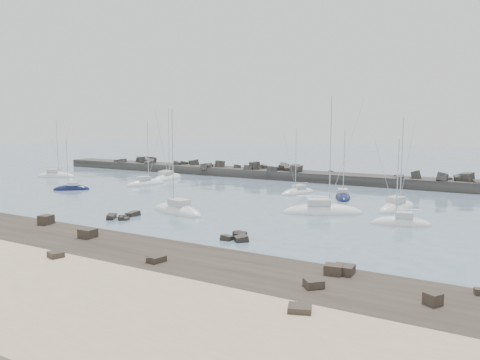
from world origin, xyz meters
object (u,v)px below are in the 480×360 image
at_px(sailboat_1, 167,179).
at_px(sailboat_5, 298,193).
at_px(sailboat_2, 71,189).
at_px(sailboat_6, 322,212).
at_px(sailboat_4, 177,212).
at_px(sailboat_7, 343,197).
at_px(sailboat_9, 397,209).
at_px(sailboat_0, 56,176).
at_px(sailboat_3, 146,184).
at_px(sailboat_8, 401,224).

xyz_separation_m(sailboat_1, sailboat_5, (31.62, -4.37, -0.01)).
xyz_separation_m(sailboat_2, sailboat_6, (46.34, 2.05, 0.02)).
distance_m(sailboat_4, sailboat_7, 27.51).
bearing_deg(sailboat_9, sailboat_7, 149.49).
distance_m(sailboat_5, sailboat_6, 17.21).
distance_m(sailboat_6, sailboat_7, 13.48).
xyz_separation_m(sailboat_0, sailboat_1, (23.90, 9.10, -0.01)).
bearing_deg(sailboat_0, sailboat_7, 3.48).
relative_size(sailboat_3, sailboat_9, 0.96).
distance_m(sailboat_2, sailboat_8, 56.79).
height_order(sailboat_8, sailboat_9, sailboat_9).
xyz_separation_m(sailboat_7, sailboat_9, (9.56, -5.63, 0.03)).
distance_m(sailboat_7, sailboat_9, 11.09).
height_order(sailboat_1, sailboat_2, sailboat_1).
bearing_deg(sailboat_8, sailboat_7, 127.95).
relative_size(sailboat_5, sailboat_7, 1.00).
bearing_deg(sailboat_8, sailboat_6, 169.21).
relative_size(sailboat_0, sailboat_6, 0.82).
bearing_deg(sailboat_6, sailboat_2, -177.47).
bearing_deg(sailboat_2, sailboat_0, 148.41).
height_order(sailboat_4, sailboat_5, sailboat_4).
distance_m(sailboat_1, sailboat_5, 31.92).
distance_m(sailboat_0, sailboat_8, 76.48).
height_order(sailboat_1, sailboat_7, sailboat_1).
height_order(sailboat_0, sailboat_3, sailboat_0).
xyz_separation_m(sailboat_4, sailboat_7, (15.33, 22.84, -0.03)).
xyz_separation_m(sailboat_1, sailboat_7, (39.71, -5.24, -0.01)).
height_order(sailboat_2, sailboat_8, sailboat_8).
bearing_deg(sailboat_1, sailboat_9, -12.44).
xyz_separation_m(sailboat_3, sailboat_7, (37.91, 3.59, -0.01)).
xyz_separation_m(sailboat_0, sailboat_4, (48.28, -18.97, 0.01)).
relative_size(sailboat_0, sailboat_5, 1.16).
xyz_separation_m(sailboat_3, sailboat_8, (49.91, -11.79, 0.00)).
relative_size(sailboat_5, sailboat_6, 0.71).
relative_size(sailboat_4, sailboat_6, 0.90).
bearing_deg(sailboat_2, sailboat_4, -14.10).
height_order(sailboat_0, sailboat_2, sailboat_0).
relative_size(sailboat_3, sailboat_6, 0.80).
relative_size(sailboat_0, sailboat_9, 0.99).
xyz_separation_m(sailboat_6, sailboat_9, (8.01, 7.76, 0.00)).
bearing_deg(sailboat_5, sailboat_2, -156.04).
relative_size(sailboat_2, sailboat_7, 0.86).
relative_size(sailboat_1, sailboat_6, 0.96).
bearing_deg(sailboat_5, sailboat_3, -171.49).
distance_m(sailboat_2, sailboat_9, 55.23).
relative_size(sailboat_3, sailboat_8, 1.19).
xyz_separation_m(sailboat_5, sailboat_7, (8.09, -0.87, 0.00)).
relative_size(sailboat_3, sailboat_7, 1.13).
distance_m(sailboat_7, sailboat_8, 19.50).
distance_m(sailboat_3, sailboat_4, 29.67).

